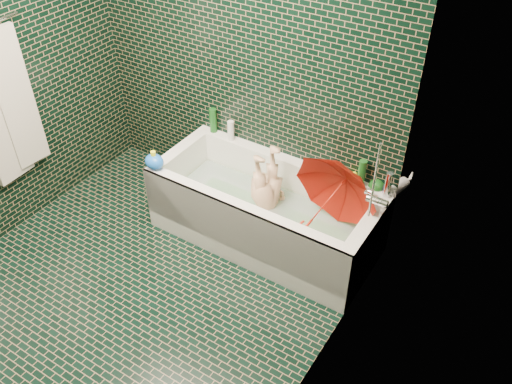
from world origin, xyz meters
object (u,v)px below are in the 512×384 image
Objects in this scene: bath_toy at (154,161)px; bathtub at (265,217)px; umbrella at (327,201)px; rubber_duck at (351,176)px; child at (267,204)px.

bathtub is at bearing 20.34° from bath_toy.
umbrella is 4.02× the size of bath_toy.
bathtub is 11.29× the size of bath_toy.
umbrella is at bearing -72.37° from rubber_duck.
bathtub is at bearing -167.79° from umbrella.
rubber_duck is at bearing 26.39° from bath_toy.
bath_toy is at bearing -154.26° from umbrella.
umbrella reaches higher than bath_toy.
rubber_duck is (0.52, 0.31, 0.28)m from child.
bathtub is at bearing -125.54° from rubber_duck.
bath_toy reaches higher than child.
child is 0.58m from umbrella.
bathtub is at bearing 19.74° from child.
child is 1.51× the size of umbrella.
child is at bearing 94.52° from bathtub.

